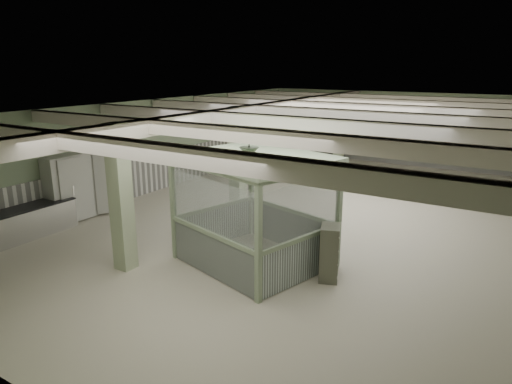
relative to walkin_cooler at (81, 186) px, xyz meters
The scene contains 25 objects.
floor 7.81m from the walkin_cooler, 31.11° to the left, with size 20.00×20.00×0.00m, color beige.
ceiling 8.14m from the walkin_cooler, 31.11° to the left, with size 14.00×20.00×0.02m, color silver.
wall_back 15.50m from the walkin_cooler, 64.67° to the left, with size 14.00×0.02×3.60m, color #98AE8B.
wall_front 8.97m from the walkin_cooler, 42.19° to the right, with size 14.00×0.02×3.60m, color #98AE8B.
wall_left 4.08m from the walkin_cooler, 95.38° to the left, with size 0.02×20.00×3.60m, color #98AE8B.
wainscot_left 4.02m from the walkin_cooler, 95.02° to the left, with size 0.05×19.90×1.50m, color white.
wainscot_back 15.47m from the walkin_cooler, 64.63° to the left, with size 13.90×0.05×1.50m, color white.
girder 6.19m from the walkin_cooler, 44.10° to the left, with size 0.45×19.90×0.40m, color white.
beam_a 7.85m from the walkin_cooler, 27.87° to the right, with size 13.90×0.35×0.32m, color white.
beam_b 7.10m from the walkin_cooler, ahead, with size 13.90×0.35×0.32m, color white.
beam_c 7.19m from the walkin_cooler, 12.73° to the left, with size 13.90×0.35×0.32m, color white.
beam_d 8.09m from the walkin_cooler, 31.11° to the left, with size 13.90×0.35×0.32m, color white.
beam_e 9.57m from the walkin_cooler, 44.44° to the left, with size 13.90×0.35×0.32m, color white.
beam_f 11.42m from the walkin_cooler, 53.64° to the left, with size 13.90×0.35×0.32m, color white.
beam_g 13.48m from the walkin_cooler, 60.05° to the left, with size 13.90×0.35×0.32m, color white.
column_a 4.64m from the walkin_cooler, 25.91° to the right, with size 0.42×0.42×3.60m, color #B4C59E.
column_b 5.15m from the walkin_cooler, 36.01° to the left, with size 0.42×0.42×3.60m, color #B4C59E.
column_c 9.03m from the walkin_cooler, 62.72° to the left, with size 0.42×0.42×3.60m, color #B4C59E.
column_d 12.71m from the walkin_cooler, 71.03° to the left, with size 0.42×0.42×3.60m, color #B4C59E.
pendant_front 7.46m from the walkin_cooler, ahead, with size 0.44×0.44×0.22m, color #2D3A2B.
pendant_mid 8.65m from the walkin_cooler, 32.26° to the left, with size 0.44×0.44×0.22m, color #2D3A2B.
pendant_back 12.04m from the walkin_cooler, 53.13° to the left, with size 0.44×0.44×0.22m, color #2D3A2B.
walkin_cooler is the anchor object (origin of this frame).
guard_booth 6.70m from the walkin_cooler, ahead, with size 4.10×3.73×2.77m.
filing_cabinet 8.67m from the walkin_cooler, ahead, with size 0.43×0.61×1.32m, color #606252.
Camera 1 is at (5.72, -13.20, 4.87)m, focal length 32.00 mm.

